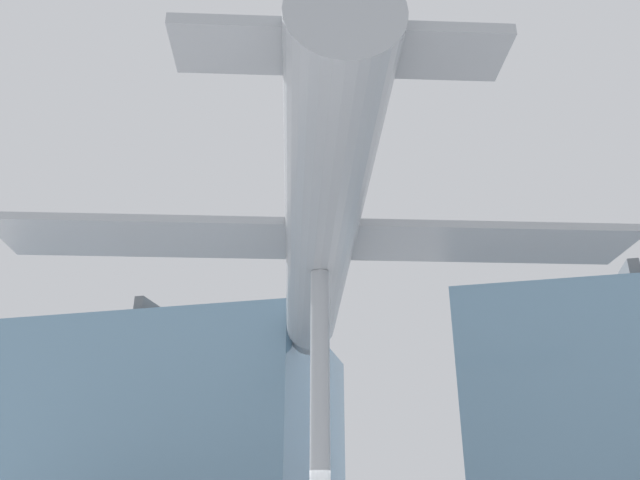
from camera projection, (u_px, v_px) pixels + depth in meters
glass_pavilion_left at (184, 446)px, 26.19m from camera, size 11.79×10.97×9.28m
glass_pavilion_right at (628, 435)px, 22.72m from camera, size 11.79×10.97×9.28m
support_pylon_central at (320, 426)px, 12.81m from camera, size 0.42×0.42×6.74m
suspended_airplane at (320, 244)px, 14.73m from camera, size 14.63×15.86×3.36m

